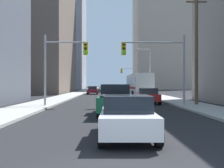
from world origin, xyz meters
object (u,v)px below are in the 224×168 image
(sedan_blue, at_px, (113,92))
(traffic_signal_near_right, at_px, (156,58))
(sedan_white, at_px, (127,116))
(traffic_signal_near_left, at_px, (64,59))
(traffic_signal_far_right, at_px, (130,75))
(sedan_red, at_px, (148,96))
(sedan_maroon, at_px, (93,90))
(pickup_truck_green, at_px, (116,100))
(sedan_black, at_px, (111,90))
(city_bus, at_px, (139,84))

(sedan_blue, bearing_deg, traffic_signal_near_right, -78.96)
(sedan_white, bearing_deg, traffic_signal_near_left, 109.74)
(traffic_signal_near_right, relative_size, traffic_signal_far_right, 1.00)
(sedan_red, relative_size, sedan_blue, 1.00)
(sedan_maroon, height_order, traffic_signal_near_right, traffic_signal_near_right)
(sedan_blue, bearing_deg, traffic_signal_far_right, 77.44)
(pickup_truck_green, xyz_separation_m, sedan_white, (0.18, -6.83, -0.16))
(pickup_truck_green, xyz_separation_m, sedan_black, (0.15, 30.14, -0.16))
(pickup_truck_green, xyz_separation_m, sedan_maroon, (-3.35, 31.66, -0.16))
(sedan_blue, height_order, sedan_maroon, same)
(pickup_truck_green, relative_size, sedan_white, 1.29)
(sedan_black, bearing_deg, city_bus, -59.89)
(sedan_white, bearing_deg, sedan_blue, 89.93)
(pickup_truck_green, distance_m, sedan_red, 9.48)
(sedan_red, bearing_deg, traffic_signal_far_right, 88.35)
(sedan_blue, bearing_deg, sedan_red, -76.64)
(city_bus, relative_size, sedan_red, 2.74)
(sedan_white, bearing_deg, pickup_truck_green, 91.53)
(sedan_maroon, bearing_deg, traffic_signal_near_left, -91.78)
(city_bus, relative_size, traffic_signal_near_right, 1.93)
(traffic_signal_near_left, bearing_deg, sedan_blue, 75.62)
(sedan_white, distance_m, traffic_signal_far_right, 48.13)
(sedan_white, height_order, traffic_signal_near_right, traffic_signal_near_right)
(sedan_maroon, bearing_deg, sedan_black, -23.40)
(city_bus, relative_size, sedan_white, 2.74)
(sedan_maroon, bearing_deg, sedan_red, -73.44)
(traffic_signal_near_left, distance_m, traffic_signal_near_right, 7.72)
(sedan_white, distance_m, sedan_red, 16.00)
(pickup_truck_green, distance_m, sedan_black, 30.14)
(sedan_black, relative_size, traffic_signal_near_right, 0.70)
(sedan_blue, xyz_separation_m, traffic_signal_far_right, (4.15, 18.61, 3.26))
(traffic_signal_far_right, bearing_deg, sedan_black, -111.17)
(sedan_maroon, height_order, traffic_signal_far_right, traffic_signal_far_right)
(sedan_blue, distance_m, sedan_black, 7.75)
(sedan_blue, height_order, traffic_signal_near_right, traffic_signal_near_right)
(sedan_blue, bearing_deg, sedan_maroon, 111.05)
(sedan_black, relative_size, traffic_signal_near_left, 0.70)
(sedan_blue, relative_size, sedan_black, 1.00)
(city_bus, xyz_separation_m, traffic_signal_far_right, (0.14, 17.88, 2.10))
(sedan_red, bearing_deg, traffic_signal_near_left, -155.06)
(sedan_blue, relative_size, traffic_signal_near_left, 0.70)
(sedan_blue, xyz_separation_m, traffic_signal_near_left, (-4.38, -17.10, 3.26))
(sedan_black, bearing_deg, pickup_truck_green, -90.29)
(pickup_truck_green, bearing_deg, sedan_red, 68.74)
(sedan_black, xyz_separation_m, sedan_maroon, (-3.51, 1.52, 0.00))
(sedan_black, bearing_deg, sedan_blue, -89.55)
(sedan_maroon, relative_size, traffic_signal_near_left, 0.70)
(city_bus, distance_m, sedan_blue, 4.24)
(traffic_signal_near_right, bearing_deg, sedan_maroon, 104.67)
(traffic_signal_near_right, bearing_deg, sedan_blue, 101.04)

